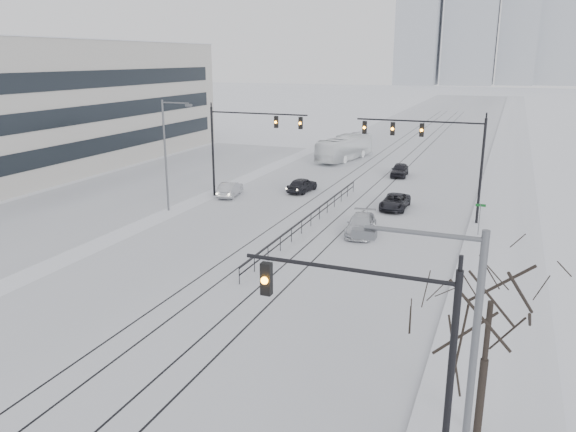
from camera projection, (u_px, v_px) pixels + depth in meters
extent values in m
cube|color=silver|center=(392.00, 160.00, 68.86)|extent=(22.00, 260.00, 0.02)
cube|color=silver|center=(509.00, 168.00, 64.05)|extent=(5.00, 260.00, 0.16)
cube|color=gray|center=(487.00, 166.00, 64.92)|extent=(0.10, 260.00, 0.12)
cube|color=silver|center=(131.00, 190.00, 53.60)|extent=(14.00, 60.00, 0.03)
cube|color=black|center=(320.00, 194.00, 51.90)|extent=(0.10, 180.00, 0.01)
cube|color=black|center=(335.00, 195.00, 51.40)|extent=(0.10, 180.00, 0.01)
cube|color=black|center=(360.00, 198.00, 50.55)|extent=(0.10, 180.00, 0.01)
cube|color=black|center=(376.00, 199.00, 50.05)|extent=(0.10, 180.00, 0.01)
cube|color=black|center=(58.00, 113.00, 54.53)|extent=(0.08, 58.00, 12.00)
cube|color=#A3A9B3|center=(419.00, 22.00, 250.85)|extent=(18.00, 18.00, 55.00)
cube|color=#A3A9B3|center=(473.00, 1.00, 247.88)|extent=(22.00, 22.00, 72.00)
cube|color=#A3A9B3|center=(519.00, 30.00, 251.20)|extent=(16.00, 16.00, 48.00)
cube|color=#A3A9B3|center=(564.00, 11.00, 249.78)|extent=(20.00, 20.00, 64.00)
cylinder|color=black|center=(449.00, 391.00, 15.22)|extent=(0.20, 0.20, 7.00)
cylinder|color=black|center=(346.00, 269.00, 15.44)|extent=(6.00, 0.12, 0.12)
cube|color=black|center=(266.00, 279.00, 16.47)|extent=(0.32, 0.24, 1.00)
sphere|color=orange|center=(264.00, 281.00, 16.34)|extent=(0.22, 0.22, 0.22)
cylinder|color=black|center=(481.00, 173.00, 41.34)|extent=(0.20, 0.20, 8.00)
cylinder|color=black|center=(419.00, 121.00, 42.04)|extent=(9.50, 0.12, 0.12)
cube|color=black|center=(365.00, 127.00, 43.69)|extent=(0.32, 0.24, 1.00)
sphere|color=orange|center=(364.00, 128.00, 43.57)|extent=(0.22, 0.22, 0.22)
cube|color=black|center=(393.00, 129.00, 42.91)|extent=(0.32, 0.24, 1.00)
sphere|color=orange|center=(392.00, 129.00, 42.78)|extent=(0.22, 0.22, 0.22)
cube|color=black|center=(422.00, 130.00, 42.13)|extent=(0.32, 0.24, 1.00)
sphere|color=orange|center=(422.00, 130.00, 42.00)|extent=(0.22, 0.22, 0.22)
cylinder|color=black|center=(213.00, 152.00, 50.39)|extent=(0.20, 0.20, 8.00)
cylinder|color=black|center=(258.00, 113.00, 47.82)|extent=(9.00, 0.12, 0.12)
cube|color=black|center=(301.00, 123.00, 46.61)|extent=(0.32, 0.24, 1.00)
sphere|color=orange|center=(300.00, 123.00, 46.48)|extent=(0.22, 0.22, 0.22)
cube|color=black|center=(276.00, 122.00, 47.39)|extent=(0.32, 0.24, 1.00)
sphere|color=orange|center=(276.00, 122.00, 47.26)|extent=(0.22, 0.22, 0.22)
cylinder|color=#595B60|center=(466.00, 430.00, 12.05)|extent=(0.16, 0.16, 9.00)
cylinder|color=#595B60|center=(423.00, 233.00, 11.31)|extent=(2.40, 0.10, 0.10)
cube|color=#595B60|center=(364.00, 234.00, 11.77)|extent=(0.50, 0.25, 0.18)
cylinder|color=#595B60|center=(165.00, 157.00, 45.25)|extent=(0.16, 0.16, 9.00)
cylinder|color=#595B60|center=(175.00, 103.00, 43.65)|extent=(2.40, 0.10, 0.10)
cube|color=#595B60|center=(189.00, 105.00, 43.26)|extent=(0.50, 0.25, 0.18)
cylinder|color=black|center=(480.00, 401.00, 18.16)|extent=(0.26, 0.26, 3.00)
cylinder|color=black|center=(487.00, 338.00, 17.55)|extent=(0.18, 0.18, 2.50)
cube|color=black|center=(311.00, 214.00, 41.78)|extent=(0.06, 24.00, 0.06)
cube|color=black|center=(311.00, 219.00, 41.89)|extent=(0.06, 24.00, 0.06)
cylinder|color=#595B60|center=(479.00, 220.00, 39.31)|extent=(0.06, 0.06, 2.40)
cube|color=#0C4C19|center=(481.00, 205.00, 39.01)|extent=(0.70, 0.04, 0.18)
imported|color=black|center=(302.00, 185.00, 52.59)|extent=(2.06, 4.17, 1.37)
imported|color=#A7A9AF|center=(230.00, 189.00, 50.97)|extent=(2.08, 4.20, 1.32)
imported|color=black|center=(395.00, 202.00, 46.71)|extent=(2.03, 4.39, 1.22)
imported|color=silver|center=(361.00, 225.00, 40.11)|extent=(2.44, 4.83, 1.34)
imported|color=black|center=(400.00, 170.00, 59.53)|extent=(1.87, 4.12, 1.37)
imported|color=white|center=(345.00, 148.00, 68.80)|extent=(4.54, 10.91, 2.96)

